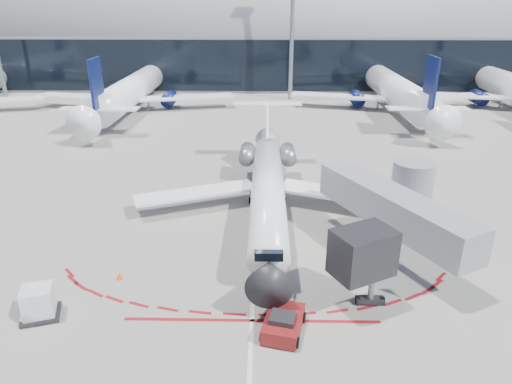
{
  "coord_description": "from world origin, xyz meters",
  "views": [
    {
      "loc": [
        0.61,
        -31.63,
        16.18
      ],
      "look_at": [
        0.02,
        -0.96,
        3.15
      ],
      "focal_mm": 32.0,
      "sensor_mm": 36.0,
      "label": 1
    }
  ],
  "objects_px": {
    "pushback_tug": "(283,323)",
    "ramp_worker": "(251,287)",
    "uld_container": "(39,303)",
    "regional_jet": "(268,185)"
  },
  "relations": [
    {
      "from": "regional_jet",
      "to": "ramp_worker",
      "type": "bearing_deg",
      "value": -94.89
    },
    {
      "from": "pushback_tug",
      "to": "ramp_worker",
      "type": "relative_size",
      "value": 2.99
    },
    {
      "from": "ramp_worker",
      "to": "regional_jet",
      "type": "bearing_deg",
      "value": -121.3
    },
    {
      "from": "regional_jet",
      "to": "uld_container",
      "type": "distance_m",
      "value": 18.86
    },
    {
      "from": "pushback_tug",
      "to": "ramp_worker",
      "type": "distance_m",
      "value": 3.4
    },
    {
      "from": "pushback_tug",
      "to": "uld_container",
      "type": "relative_size",
      "value": 2.0
    },
    {
      "from": "pushback_tug",
      "to": "uld_container",
      "type": "distance_m",
      "value": 13.32
    },
    {
      "from": "regional_jet",
      "to": "uld_container",
      "type": "bearing_deg",
      "value": -131.72
    },
    {
      "from": "ramp_worker",
      "to": "pushback_tug",
      "type": "bearing_deg",
      "value": 95.68
    },
    {
      "from": "pushback_tug",
      "to": "uld_container",
      "type": "height_order",
      "value": "uld_container"
    }
  ]
}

